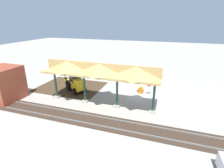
# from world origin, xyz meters

# --- Properties ---
(ground_plane) EXTENTS (120.00, 120.00, 0.00)m
(ground_plane) POSITION_xyz_m (0.00, 0.00, 0.00)
(ground_plane) COLOR #9E998E
(dirt_work_zone) EXTENTS (9.12, 7.00, 0.01)m
(dirt_work_zone) POSITION_xyz_m (10.04, 0.73, 0.00)
(dirt_work_zone) COLOR #42301E
(dirt_work_zone) RESTS_ON ground
(platform_canopy) EXTENTS (13.10, 3.20, 4.90)m
(platform_canopy) POSITION_xyz_m (3.78, 4.50, 4.17)
(platform_canopy) COLOR #9E998E
(platform_canopy) RESTS_ON ground
(rail_tracks) EXTENTS (60.00, 2.58, 0.15)m
(rail_tracks) POSITION_xyz_m (0.00, 8.04, 0.03)
(rail_tracks) COLOR slate
(rail_tracks) RESTS_ON ground
(stop_sign) EXTENTS (0.75, 0.17, 1.99)m
(stop_sign) POSITION_xyz_m (-1.18, 0.12, 1.42)
(stop_sign) COLOR gray
(stop_sign) RESTS_ON ground
(backhoe) EXTENTS (4.75, 3.88, 2.82)m
(backhoe) POSITION_xyz_m (8.59, 1.75, 1.27)
(backhoe) COLOR yellow
(backhoe) RESTS_ON ground
(dirt_mound) EXTENTS (5.68, 5.68, 2.15)m
(dirt_mound) POSITION_xyz_m (11.60, -0.38, 0.00)
(dirt_mound) COLOR #42301E
(dirt_mound) RESTS_ON ground
(concrete_pipe) EXTENTS (0.97, 0.86, 0.80)m
(concrete_pipe) POSITION_xyz_m (0.05, -0.75, 0.40)
(concrete_pipe) COLOR #9E9384
(concrete_pipe) RESTS_ON ground
(brick_utility_building) EXTENTS (3.51, 3.76, 4.05)m
(brick_utility_building) POSITION_xyz_m (15.31, 6.99, 2.02)
(brick_utility_building) COLOR brown
(brick_utility_building) RESTS_ON ground
(traffic_barrel) EXTENTS (0.56, 0.56, 0.90)m
(traffic_barrel) POSITION_xyz_m (-0.08, -0.14, 0.45)
(traffic_barrel) COLOR orange
(traffic_barrel) RESTS_ON ground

